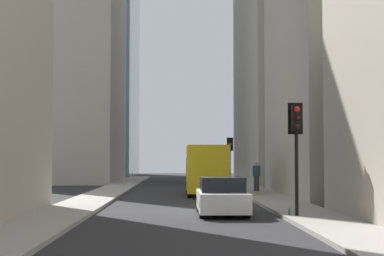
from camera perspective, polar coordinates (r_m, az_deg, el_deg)
ground_plane at (r=25.90m, az=-0.76°, el=-7.47°), size 135.00×135.00×0.00m
sidewalk_right at (r=26.24m, az=-10.71°, el=-7.21°), size 90.00×2.20×0.14m
sidewalk_left at (r=26.33m, az=9.17°, el=-7.21°), size 90.00×2.20×0.14m
building_left_far at (r=57.06m, az=9.76°, el=7.56°), size 19.95×10.00×24.73m
building_right_far at (r=59.15m, az=-11.54°, el=10.49°), size 14.67×10.50×31.34m
delivery_truck at (r=36.00m, az=1.32°, el=-3.85°), size 6.46×2.25×2.84m
sedan_white at (r=23.40m, az=2.76°, el=-6.33°), size 4.30×1.78×1.42m
traffic_light_foreground at (r=21.83m, az=9.51°, el=-0.39°), size 0.43×0.52×3.91m
traffic_light_midblock at (r=51.78m, az=3.51°, el=-1.97°), size 0.43×0.52×3.73m
pedestrian at (r=38.16m, az=5.91°, el=-4.27°), size 0.26×0.44×1.81m
discarded_bottle at (r=22.00m, az=8.89°, el=-7.61°), size 0.07×0.07×0.27m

